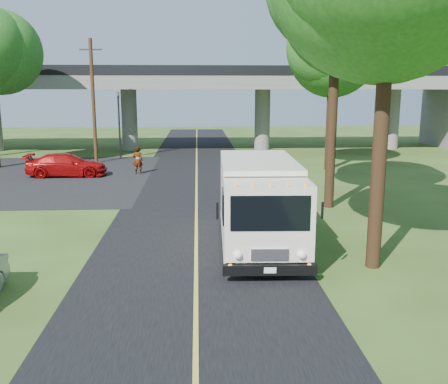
{
  "coord_description": "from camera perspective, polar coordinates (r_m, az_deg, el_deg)",
  "views": [
    {
      "loc": [
        0.09,
        -13.5,
        5.44
      ],
      "look_at": [
        1.07,
        5.0,
        1.6
      ],
      "focal_mm": 40.0,
      "sensor_mm": 36.0,
      "label": 1
    }
  ],
  "objects": [
    {
      "name": "utility_pole",
      "position": [
        38.26,
        -14.71,
        10.07
      ],
      "size": [
        1.6,
        0.26,
        9.0
      ],
      "color": "#472D19",
      "rests_on": "ground"
    },
    {
      "name": "tree_right_far",
      "position": [
        34.68,
        12.72,
        16.17
      ],
      "size": [
        5.77,
        5.67,
        10.99
      ],
      "color": "#382314",
      "rests_on": "ground"
    },
    {
      "name": "overpass",
      "position": [
        45.5,
        -3.21,
        10.58
      ],
      "size": [
        54.0,
        10.0,
        7.3
      ],
      "color": "slate",
      "rests_on": "ground"
    },
    {
      "name": "lane_line",
      "position": [
        24.11,
        -3.17,
        -1.27
      ],
      "size": [
        0.12,
        90.0,
        0.01
      ],
      "primitive_type": "cube",
      "color": "gold",
      "rests_on": "road"
    },
    {
      "name": "traffic_signal",
      "position": [
        40.02,
        -11.91,
        8.25
      ],
      "size": [
        0.18,
        0.22,
        5.2
      ],
      "color": "black",
      "rests_on": "ground"
    },
    {
      "name": "pedestrian",
      "position": [
        32.92,
        -9.81,
        3.58
      ],
      "size": [
        0.65,
        0.43,
        1.77
      ],
      "primitive_type": "imported",
      "rotation": [
        0.0,
        0.0,
        3.16
      ],
      "color": "gray",
      "rests_on": "ground"
    },
    {
      "name": "road",
      "position": [
        24.11,
        -3.17,
        -1.32
      ],
      "size": [
        7.0,
        90.0,
        0.02
      ],
      "primitive_type": "cube",
      "color": "black",
      "rests_on": "ground"
    },
    {
      "name": "ground",
      "position": [
        14.55,
        -3.21,
        -10.26
      ],
      "size": [
        120.0,
        120.0,
        0.0
      ],
      "primitive_type": "plane",
      "color": "#344819",
      "rests_on": "ground"
    },
    {
      "name": "parking_lot",
      "position": [
        33.83,
        -22.14,
        1.59
      ],
      "size": [
        16.0,
        18.0,
        0.01
      ],
      "primitive_type": "cube",
      "color": "black",
      "rests_on": "ground"
    },
    {
      "name": "red_sedan",
      "position": [
        33.1,
        -17.53,
        2.97
      ],
      "size": [
        5.03,
        2.15,
        1.44
      ],
      "primitive_type": "imported",
      "rotation": [
        0.0,
        0.0,
        1.6
      ],
      "color": "#A2090A",
      "rests_on": "ground"
    },
    {
      "name": "step_van",
      "position": [
        17.34,
        4.04,
        -1.01
      ],
      "size": [
        2.85,
        7.22,
        3.0
      ],
      "rotation": [
        0.0,
        0.0,
        -0.03
      ],
      "color": "silver",
      "rests_on": "ground"
    }
  ]
}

